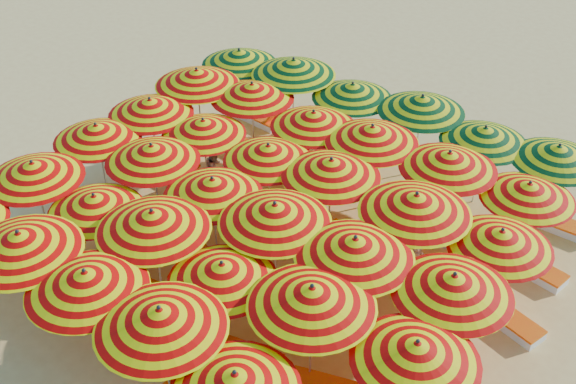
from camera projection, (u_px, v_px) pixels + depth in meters
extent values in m
plane|color=#EDC169|center=(277.00, 252.00, 18.36)|extent=(120.00, 120.00, 0.00)
cylinder|color=silver|center=(31.00, 282.00, 15.59)|extent=(0.05, 0.05, 2.57)
cone|color=#D76A00|center=(20.00, 242.00, 14.94)|extent=(3.29, 3.29, 0.49)
sphere|color=black|center=(17.00, 231.00, 14.77)|extent=(0.09, 0.09, 0.09)
cylinder|color=silver|center=(94.00, 320.00, 14.73)|extent=(0.05, 0.05, 2.48)
cone|color=#D76A00|center=(86.00, 281.00, 14.11)|extent=(3.00, 3.00, 0.47)
sphere|color=black|center=(84.00, 270.00, 13.95)|extent=(0.08, 0.08, 0.08)
cylinder|color=silver|center=(166.00, 359.00, 13.84)|extent=(0.05, 0.05, 2.54)
cone|color=#D76A00|center=(160.00, 318.00, 13.20)|extent=(2.64, 2.64, 0.48)
sphere|color=black|center=(159.00, 307.00, 13.04)|extent=(0.08, 0.08, 0.08)
cone|color=#D76A00|center=(235.00, 382.00, 12.25)|extent=(2.63, 2.63, 0.44)
sphere|color=black|center=(234.00, 372.00, 12.11)|extent=(0.08, 0.08, 0.08)
cylinder|color=silver|center=(42.00, 205.00, 17.99)|extent=(0.05, 0.05, 2.40)
cone|color=#D76A00|center=(33.00, 171.00, 17.38)|extent=(2.45, 2.45, 0.46)
sphere|color=black|center=(31.00, 161.00, 17.23)|extent=(0.08, 0.08, 0.08)
cylinder|color=silver|center=(101.00, 236.00, 17.13)|extent=(0.04, 0.04, 2.24)
cone|color=#D76A00|center=(95.00, 203.00, 16.56)|extent=(2.90, 2.90, 0.43)
sphere|color=black|center=(93.00, 194.00, 16.42)|extent=(0.07, 0.07, 0.07)
cylinder|color=silver|center=(158.00, 259.00, 16.20)|extent=(0.05, 0.05, 2.55)
cone|color=#D76A00|center=(153.00, 221.00, 15.56)|extent=(2.95, 2.95, 0.49)
sphere|color=black|center=(151.00, 210.00, 15.40)|extent=(0.08, 0.08, 0.08)
cylinder|color=silver|center=(225.00, 307.00, 15.15)|extent=(0.04, 0.04, 2.30)
cone|color=#D76A00|center=(222.00, 272.00, 14.57)|extent=(2.82, 2.82, 0.44)
sphere|color=black|center=(222.00, 262.00, 14.42)|extent=(0.08, 0.08, 0.08)
cylinder|color=silver|center=(311.00, 337.00, 14.30)|extent=(0.05, 0.05, 2.54)
cone|color=#D76A00|center=(312.00, 297.00, 13.66)|extent=(2.98, 2.98, 0.48)
sphere|color=black|center=(312.00, 286.00, 13.50)|extent=(0.08, 0.08, 0.08)
cone|color=#D76A00|center=(416.00, 351.00, 12.75)|extent=(3.15, 3.15, 0.45)
sphere|color=black|center=(418.00, 341.00, 12.60)|extent=(0.08, 0.08, 0.08)
cylinder|color=silver|center=(102.00, 164.00, 19.55)|extent=(0.04, 0.04, 2.33)
cone|color=#D76A00|center=(97.00, 132.00, 18.96)|extent=(2.86, 2.86, 0.44)
sphere|color=black|center=(95.00, 124.00, 18.81)|extent=(0.08, 0.08, 0.08)
cylinder|color=silver|center=(156.00, 187.00, 18.61)|extent=(0.05, 0.05, 2.41)
cone|color=#D76A00|center=(152.00, 153.00, 18.01)|extent=(2.79, 2.79, 0.46)
sphere|color=black|center=(151.00, 144.00, 17.85)|extent=(0.08, 0.08, 0.08)
cylinder|color=silver|center=(215.00, 222.00, 17.46)|extent=(0.05, 0.05, 2.38)
cone|color=#D76A00|center=(213.00, 187.00, 16.86)|extent=(2.44, 2.44, 0.45)
sphere|color=black|center=(212.00, 178.00, 16.70)|extent=(0.08, 0.08, 0.08)
cylinder|color=silver|center=(275.00, 252.00, 16.41)|extent=(0.05, 0.05, 2.55)
cone|color=#D76A00|center=(275.00, 213.00, 15.77)|extent=(3.18, 3.18, 0.49)
sphere|color=black|center=(275.00, 203.00, 15.60)|extent=(0.09, 0.09, 0.09)
cylinder|color=silver|center=(352.00, 287.00, 15.47)|extent=(0.05, 0.05, 2.55)
cone|color=#D76A00|center=(355.00, 247.00, 14.83)|extent=(2.85, 2.85, 0.48)
sphere|color=black|center=(356.00, 237.00, 14.67)|extent=(0.08, 0.08, 0.08)
cylinder|color=silver|center=(446.00, 323.00, 14.68)|extent=(0.05, 0.05, 2.45)
cone|color=#D76A00|center=(453.00, 284.00, 14.06)|extent=(3.24, 3.24, 0.47)
sphere|color=black|center=(455.00, 274.00, 13.91)|extent=(0.08, 0.08, 0.08)
cylinder|color=silver|center=(154.00, 138.00, 20.59)|extent=(0.05, 0.05, 2.39)
cone|color=#D76A00|center=(150.00, 107.00, 19.98)|extent=(3.05, 3.05, 0.46)
sphere|color=black|center=(149.00, 98.00, 19.83)|extent=(0.08, 0.08, 0.08)
cylinder|color=silver|center=(206.00, 158.00, 19.83)|extent=(0.04, 0.04, 2.29)
cone|color=#D76A00|center=(203.00, 127.00, 19.25)|extent=(2.38, 2.38, 0.44)
sphere|color=black|center=(203.00, 119.00, 19.11)|extent=(0.08, 0.08, 0.08)
cylinder|color=silver|center=(269.00, 185.00, 18.75)|extent=(0.04, 0.04, 2.32)
cone|color=#D76A00|center=(268.00, 153.00, 18.17)|extent=(2.81, 2.81, 0.44)
sphere|color=black|center=(268.00, 144.00, 18.02)|extent=(0.08, 0.08, 0.08)
cylinder|color=silver|center=(330.00, 203.00, 18.01)|extent=(0.05, 0.05, 2.45)
cone|color=#D76A00|center=(331.00, 168.00, 17.39)|extent=(2.97, 2.97, 0.47)
sphere|color=black|center=(331.00, 158.00, 17.23)|extent=(0.08, 0.08, 0.08)
cylinder|color=silver|center=(411.00, 242.00, 16.67)|extent=(0.05, 0.05, 2.57)
cone|color=#D76A00|center=(416.00, 204.00, 16.02)|extent=(3.25, 3.25, 0.49)
sphere|color=black|center=(417.00, 193.00, 15.86)|extent=(0.09, 0.09, 0.09)
cylinder|color=silver|center=(493.00, 274.00, 15.98)|extent=(0.04, 0.04, 2.31)
cone|color=#D76A00|center=(501.00, 239.00, 15.40)|extent=(2.81, 2.81, 0.44)
sphere|color=black|center=(503.00, 230.00, 15.25)|extent=(0.08, 0.08, 0.08)
cylinder|color=silver|center=(200.00, 110.00, 21.82)|extent=(0.05, 0.05, 2.52)
cone|color=#D76A00|center=(197.00, 77.00, 21.18)|extent=(2.92, 2.92, 0.48)
sphere|color=black|center=(196.00, 69.00, 21.02)|extent=(0.08, 0.08, 0.08)
cylinder|color=silver|center=(253.00, 123.00, 21.27)|extent=(0.05, 0.05, 2.43)
cone|color=#D76A00|center=(252.00, 91.00, 20.65)|extent=(2.71, 2.71, 0.46)
sphere|color=black|center=(252.00, 83.00, 20.50)|extent=(0.08, 0.08, 0.08)
cylinder|color=silver|center=(313.00, 151.00, 20.06)|extent=(0.04, 0.04, 2.36)
cone|color=#D76A00|center=(313.00, 119.00, 19.47)|extent=(2.65, 2.65, 0.45)
sphere|color=black|center=(314.00, 111.00, 19.32)|extent=(0.08, 0.08, 0.08)
cylinder|color=silver|center=(369.00, 169.00, 19.24)|extent=(0.05, 0.05, 2.48)
cone|color=#D76A00|center=(372.00, 134.00, 18.62)|extent=(2.68, 2.68, 0.47)
sphere|color=black|center=(373.00, 125.00, 18.46)|extent=(0.08, 0.08, 0.08)
cylinder|color=silver|center=(443.00, 195.00, 18.28)|extent=(0.05, 0.05, 2.45)
cone|color=#D76A00|center=(449.00, 160.00, 17.66)|extent=(3.12, 3.12, 0.47)
sphere|color=black|center=(450.00, 151.00, 17.51)|extent=(0.08, 0.08, 0.08)
cylinder|color=silver|center=(521.00, 224.00, 17.48)|extent=(0.04, 0.04, 2.27)
cone|color=#D76A00|center=(529.00, 191.00, 16.91)|extent=(2.91, 2.91, 0.43)
sphere|color=black|center=(531.00, 182.00, 16.77)|extent=(0.08, 0.08, 0.08)
cylinder|color=silver|center=(240.00, 86.00, 23.22)|extent=(0.05, 0.05, 2.38)
cone|color=#657108|center=(239.00, 57.00, 22.62)|extent=(2.72, 2.72, 0.45)
sphere|color=black|center=(239.00, 49.00, 22.47)|extent=(0.08, 0.08, 0.08)
cylinder|color=silver|center=(293.00, 100.00, 22.28)|extent=(0.05, 0.05, 2.57)
cone|color=#657108|center=(293.00, 67.00, 21.63)|extent=(3.35, 3.35, 0.49)
sphere|color=black|center=(294.00, 58.00, 21.46)|extent=(0.09, 0.09, 0.09)
cylinder|color=silver|center=(351.00, 121.00, 21.41)|extent=(0.04, 0.04, 2.35)
cone|color=#657108|center=(352.00, 91.00, 20.82)|extent=(2.77, 2.77, 0.45)
sphere|color=black|center=(353.00, 83.00, 20.67)|extent=(0.08, 0.08, 0.08)
cylinder|color=silver|center=(418.00, 137.00, 20.61)|extent=(0.05, 0.05, 2.45)
cone|color=#657108|center=(422.00, 104.00, 19.99)|extent=(2.68, 2.68, 0.47)
sphere|color=black|center=(423.00, 95.00, 19.84)|extent=(0.08, 0.08, 0.08)
cylinder|color=silver|center=(479.00, 167.00, 19.45)|extent=(0.04, 0.04, 2.33)
cone|color=#657108|center=(485.00, 135.00, 18.86)|extent=(3.05, 3.05, 0.44)
sphere|color=black|center=(486.00, 126.00, 18.71)|extent=(0.08, 0.08, 0.08)
cylinder|color=silver|center=(549.00, 186.00, 18.71)|extent=(0.04, 0.04, 2.33)
cone|color=#657108|center=(558.00, 153.00, 18.12)|extent=(2.83, 2.83, 0.44)
sphere|color=black|center=(560.00, 145.00, 17.98)|extent=(0.08, 0.08, 0.08)
cube|color=white|center=(57.00, 252.00, 18.21)|extent=(1.71, 0.62, 0.20)
cube|color=#EB530A|center=(56.00, 248.00, 18.14)|extent=(1.71, 0.62, 0.06)
cube|color=#EB530A|center=(73.00, 252.00, 17.67)|extent=(0.38, 0.59, 0.48)
cube|color=white|center=(144.00, 290.00, 17.08)|extent=(1.75, 0.76, 0.20)
cube|color=#EB530A|center=(143.00, 286.00, 17.01)|extent=(1.75, 0.76, 0.06)
cube|color=#EB530A|center=(118.00, 270.00, 17.15)|extent=(0.42, 0.62, 0.48)
cube|color=white|center=(244.00, 356.00, 15.42)|extent=(1.78, 0.87, 0.20)
cube|color=#EB530A|center=(243.00, 352.00, 15.35)|extent=(1.78, 0.87, 0.06)
cube|color=#EB530A|center=(214.00, 335.00, 15.46)|extent=(0.46, 0.64, 0.48)
cube|color=white|center=(170.00, 233.00, 18.85)|extent=(1.74, 0.70, 0.20)
cube|color=#EB530A|center=(170.00, 229.00, 18.77)|extent=(1.74, 0.70, 0.06)
cube|color=#EB530A|center=(150.00, 212.00, 19.00)|extent=(0.40, 0.60, 0.48)
cube|color=white|center=(195.00, 252.00, 18.20)|extent=(1.79, 1.04, 0.20)
cube|color=#EB530A|center=(195.00, 248.00, 18.13)|extent=(1.79, 1.04, 0.06)
cube|color=#EB530A|center=(180.00, 228.00, 18.44)|extent=(0.51, 0.66, 0.48)
cube|color=white|center=(325.00, 320.00, 16.30)|extent=(1.79, 1.19, 0.20)
cube|color=#EB530A|center=(325.00, 316.00, 16.22)|extent=(1.79, 1.19, 0.06)
cube|color=#EB530A|center=(294.00, 304.00, 16.21)|extent=(0.56, 0.68, 0.48)
cube|color=white|center=(416.00, 350.00, 15.57)|extent=(1.77, 0.87, 0.20)
cube|color=#EB530A|center=(416.00, 345.00, 15.50)|extent=(1.77, 0.87, 0.06)
cube|color=#EB530A|center=(449.00, 349.00, 15.13)|extent=(0.46, 0.63, 0.48)
cube|color=white|center=(174.00, 175.00, 21.02)|extent=(1.74, 0.70, 0.20)
cube|color=#EB530A|center=(173.00, 172.00, 20.94)|extent=(1.74, 0.70, 0.06)
cube|color=#EB530A|center=(190.00, 174.00, 20.45)|extent=(0.41, 0.61, 0.48)
cube|color=white|center=(249.00, 214.00, 19.50)|extent=(1.80, 1.10, 0.20)
cube|color=#EB530A|center=(249.00, 210.00, 19.43)|extent=(1.80, 1.10, 0.06)
cube|color=#EB530A|center=(263.00, 216.00, 18.84)|extent=(0.53, 0.67, 0.48)
cube|color=white|center=(349.00, 243.00, 18.51)|extent=(1.80, 1.06, 0.20)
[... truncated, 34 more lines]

